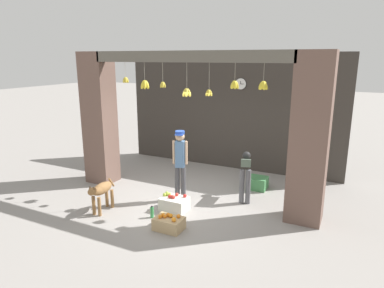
{
  "coord_description": "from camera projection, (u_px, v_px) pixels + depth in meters",
  "views": [
    {
      "loc": [
        3.38,
        -6.42,
        3.22
      ],
      "look_at": [
        0.0,
        0.43,
        1.27
      ],
      "focal_mm": 32.0,
      "sensor_mm": 36.0,
      "label": 1
    }
  ],
  "objects": [
    {
      "name": "water_bottle",
      "position": [
        152.0,
        212.0,
        7.04
      ],
      "size": [
        0.07,
        0.07,
        0.26
      ],
      "color": "#38934C",
      "rests_on": "ground_plane"
    },
    {
      "name": "fruit_crate_oranges",
      "position": [
        169.0,
        223.0,
        6.55
      ],
      "size": [
        0.55,
        0.39,
        0.31
      ],
      "color": "tan",
      "rests_on": "ground_plane"
    },
    {
      "name": "shopkeeper",
      "position": [
        180.0,
        160.0,
        7.71
      ],
      "size": [
        0.33,
        0.29,
        1.64
      ],
      "rotation": [
        0.0,
        0.0,
        3.45
      ],
      "color": "#424247",
      "rests_on": "ground_plane"
    },
    {
      "name": "dog",
      "position": [
        101.0,
        191.0,
        7.23
      ],
      "size": [
        0.28,
        0.87,
        0.69
      ],
      "rotation": [
        0.0,
        0.0,
        -1.5
      ],
      "color": "olive",
      "rests_on": "ground_plane"
    },
    {
      "name": "fruit_crate_apples",
      "position": [
        174.0,
        203.0,
        7.38
      ],
      "size": [
        0.56,
        0.43,
        0.36
      ],
      "color": "silver",
      "rests_on": "ground_plane"
    },
    {
      "name": "shop_pillar_right",
      "position": [
        310.0,
        140.0,
        6.56
      ],
      "size": [
        0.7,
        0.6,
        3.35
      ],
      "primitive_type": "cube",
      "color": "brown",
      "rests_on": "ground_plane"
    },
    {
      "name": "produce_box_green",
      "position": [
        258.0,
        183.0,
        8.59
      ],
      "size": [
        0.46,
        0.44,
        0.3
      ],
      "primitive_type": "cube",
      "color": "#42844C",
      "rests_on": "ground_plane"
    },
    {
      "name": "wall_clock",
      "position": [
        241.0,
        84.0,
        9.56
      ],
      "size": [
        0.33,
        0.03,
        0.33
      ],
      "color": "black"
    },
    {
      "name": "shop_back_wall",
      "position": [
        230.0,
        112.0,
        9.96
      ],
      "size": [
        6.48,
        0.12,
        3.35
      ],
      "primitive_type": "cube",
      "color": "#38332D",
      "rests_on": "ground_plane"
    },
    {
      "name": "ground_plane",
      "position": [
        184.0,
        202.0,
        7.83
      ],
      "size": [
        60.0,
        60.0,
        0.0
      ],
      "primitive_type": "plane",
      "color": "gray"
    },
    {
      "name": "storefront_awning",
      "position": [
        186.0,
        59.0,
        7.15
      ],
      "size": [
        4.58,
        0.28,
        0.98
      ],
      "color": "#5B564C"
    },
    {
      "name": "worker_stooping",
      "position": [
        246.0,
        171.0,
        7.81
      ],
      "size": [
        0.4,
        0.79,
        1.04
      ],
      "rotation": [
        0.0,
        0.0,
        0.28
      ],
      "color": "#56565B",
      "rests_on": "ground_plane"
    },
    {
      "name": "shop_pillar_left",
      "position": [
        100.0,
        119.0,
        8.79
      ],
      "size": [
        0.7,
        0.6,
        3.35
      ],
      "primitive_type": "cube",
      "color": "brown",
      "rests_on": "ground_plane"
    }
  ]
}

